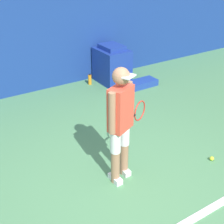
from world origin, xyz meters
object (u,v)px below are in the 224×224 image
Objects in this scene: equipment_bag at (141,84)px; water_bottle at (90,79)px; tennis_ball at (212,158)px; covered_chair at (112,65)px; tennis_player at (121,121)px.

water_bottle is at bearing 140.35° from equipment_bag.
tennis_ball is 0.26× the size of water_bottle.
covered_chair is 0.82m from equipment_bag.
tennis_ball is at bearing -106.29° from equipment_bag.
equipment_bag is 1.20m from water_bottle.
tennis_ball is at bearing -41.74° from tennis_player.
tennis_player reaches higher than equipment_bag.
equipment_bag is (0.39, -0.63, -0.36)m from covered_chair.
tennis_player is 2.06× the size of equipment_bag.
tennis_player is 3.40m from equipment_bag.
covered_chair is (0.45, 3.51, 0.39)m from tennis_ball.
equipment_bag is at bearing -39.65° from water_bottle.
covered_chair is 0.63m from water_bottle.
covered_chair reaches higher than tennis_ball.
tennis_ball is 3.65m from water_bottle.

